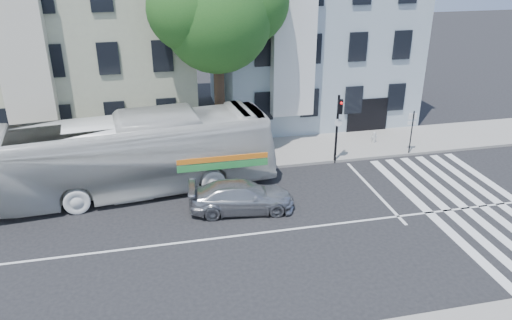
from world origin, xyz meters
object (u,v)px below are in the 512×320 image
object	(u,v)px
sedan	(242,196)
fire_hydrant	(374,137)
traffic_signal	(338,121)
bus	(131,155)

from	to	relation	value
sedan	fire_hydrant	distance (m)	10.84
sedan	traffic_signal	world-z (taller)	traffic_signal
sedan	fire_hydrant	bearing A→B (deg)	-50.51
bus	fire_hydrant	distance (m)	14.15
sedan	traffic_signal	size ratio (longest dim) A/B	1.23
bus	sedan	size ratio (longest dim) A/B	2.89
bus	traffic_signal	world-z (taller)	traffic_signal
sedan	traffic_signal	distance (m)	7.30
fire_hydrant	sedan	bearing A→B (deg)	-146.93
traffic_signal	sedan	bearing A→B (deg)	-128.79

